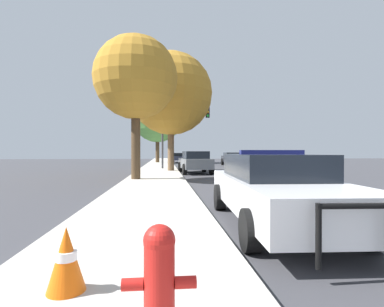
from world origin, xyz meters
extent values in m
cube|color=#BCB7AD|center=(-5.10, 0.00, 0.07)|extent=(3.00, 110.00, 0.13)
cube|color=white|center=(-2.35, 0.50, 0.64)|extent=(2.11, 5.34, 0.63)
cube|color=black|center=(-2.34, 0.76, 1.20)|extent=(1.74, 2.80, 0.49)
cylinder|color=black|center=(-1.51, -1.17, 0.33)|extent=(0.27, 0.67, 0.66)
cylinder|color=black|center=(-3.35, -1.09, 0.33)|extent=(0.27, 0.67, 0.66)
cylinder|color=black|center=(-1.36, 2.09, 0.33)|extent=(0.27, 0.67, 0.66)
cylinder|color=black|center=(-3.20, 2.17, 0.33)|extent=(0.27, 0.67, 0.66)
cylinder|color=black|center=(-2.90, -2.23, 0.55)|extent=(0.07, 0.07, 0.74)
cylinder|color=black|center=(-2.48, -2.25, 0.89)|extent=(0.90, 0.11, 0.07)
cube|color=navy|center=(-2.34, 0.76, 1.49)|extent=(1.36, 0.26, 0.09)
cube|color=navy|center=(-1.41, 0.46, 0.67)|extent=(0.18, 3.78, 0.18)
cylinder|color=red|center=(-4.66, -3.27, 0.48)|extent=(0.22, 0.22, 0.70)
sphere|color=red|center=(-4.66, -3.27, 0.86)|extent=(0.24, 0.24, 0.24)
cylinder|color=red|center=(-4.86, -3.27, 0.55)|extent=(0.16, 0.09, 0.09)
cylinder|color=red|center=(-4.47, -3.27, 0.55)|extent=(0.16, 0.09, 0.09)
cylinder|color=#424247|center=(-4.77, 18.93, 2.73)|extent=(0.16, 0.16, 5.20)
cylinder|color=#424247|center=(-2.92, 18.93, 5.18)|extent=(3.70, 0.11, 0.11)
cube|color=black|center=(-1.07, 18.93, 4.73)|extent=(0.30, 0.24, 0.90)
sphere|color=red|center=(-1.07, 18.80, 5.03)|extent=(0.20, 0.20, 0.20)
sphere|color=orange|center=(-1.07, 18.80, 4.73)|extent=(0.20, 0.20, 0.20)
sphere|color=green|center=(-1.07, 18.80, 4.43)|extent=(0.20, 0.20, 0.20)
cube|color=slate|center=(-2.52, 14.99, 0.69)|extent=(2.05, 4.14, 0.66)
cube|color=black|center=(-2.51, 14.79, 1.26)|extent=(1.68, 2.19, 0.50)
cylinder|color=black|center=(-3.48, 16.19, 0.36)|extent=(0.29, 0.72, 0.71)
cylinder|color=black|center=(-1.72, 16.30, 0.36)|extent=(0.29, 0.72, 0.71)
cylinder|color=black|center=(-3.32, 13.69, 0.36)|extent=(0.29, 0.72, 0.71)
cylinder|color=black|center=(-1.56, 13.80, 0.36)|extent=(0.29, 0.72, 0.71)
cube|color=#333856|center=(-2.56, 34.80, 0.62)|extent=(2.17, 4.25, 0.52)
cube|color=black|center=(-2.58, 34.59, 1.09)|extent=(1.75, 2.26, 0.41)
cylinder|color=black|center=(-3.35, 36.14, 0.36)|extent=(0.30, 0.73, 0.72)
cylinder|color=black|center=(-1.56, 35.99, 0.36)|extent=(0.30, 0.73, 0.72)
cylinder|color=black|center=(-3.56, 33.60, 0.36)|extent=(0.30, 0.73, 0.72)
cylinder|color=black|center=(-1.77, 33.45, 0.36)|extent=(0.30, 0.73, 0.72)
cube|color=black|center=(2.54, 25.74, 0.69)|extent=(1.91, 4.64, 0.67)
cube|color=black|center=(2.55, 25.96, 1.20)|extent=(1.57, 2.44, 0.36)
cylinder|color=black|center=(3.31, 24.28, 0.35)|extent=(0.27, 0.72, 0.71)
cylinder|color=black|center=(1.65, 24.36, 0.35)|extent=(0.27, 0.72, 0.71)
cylinder|color=black|center=(3.44, 27.11, 0.35)|extent=(0.27, 0.72, 0.71)
cylinder|color=black|center=(1.78, 27.19, 0.35)|extent=(0.27, 0.72, 0.71)
cylinder|color=brown|center=(-4.15, 16.17, 2.09)|extent=(0.46, 0.46, 3.91)
sphere|color=#B77F28|center=(-4.15, 16.17, 5.68)|extent=(5.97, 5.97, 5.97)
cylinder|color=#4C3823|center=(-5.48, 32.59, 2.10)|extent=(0.48, 0.48, 3.95)
sphere|color=#5B9947|center=(-5.48, 32.59, 5.81)|extent=(6.31, 6.31, 6.31)
cylinder|color=#4C3823|center=(-6.05, 9.70, 2.09)|extent=(0.45, 0.45, 3.92)
sphere|color=#B77F28|center=(-6.05, 9.70, 5.20)|extent=(4.18, 4.18, 4.18)
cone|color=orange|center=(-5.59, -2.40, 0.45)|extent=(0.37, 0.37, 0.64)
cylinder|color=white|center=(-5.59, -2.40, 0.48)|extent=(0.21, 0.21, 0.09)
camera|label=1|loc=(-4.63, -5.44, 1.51)|focal=28.00mm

